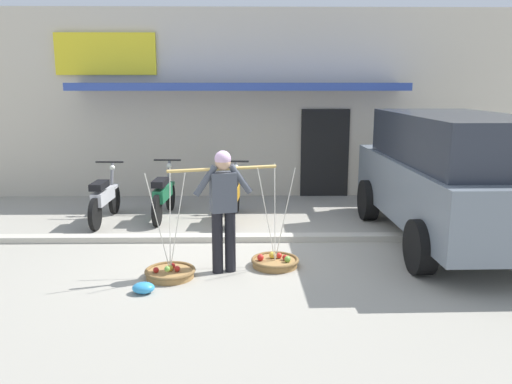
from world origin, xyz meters
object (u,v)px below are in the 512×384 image
(fruit_basket_right_side, at_px, (170,272))
(motorcycle_second_in_row, at_px, (163,195))
(fruit_vendor, at_px, (223,203))
(parked_truck, at_px, (452,174))
(plastic_litter_bag, at_px, (143,288))
(motorcycle_third_in_row, at_px, (233,197))
(motorcycle_nearest_shop, at_px, (104,198))
(fruit_basket_left_side, at_px, (275,261))

(fruit_basket_right_side, xyz_separation_m, motorcycle_second_in_row, (-0.58, 3.16, 0.38))
(fruit_vendor, height_order, fruit_basket_right_side, fruit_vendor)
(fruit_vendor, height_order, parked_truck, parked_truck)
(fruit_vendor, distance_m, plastic_litter_bag, 1.52)
(motorcycle_second_in_row, xyz_separation_m, motorcycle_third_in_row, (1.34, -0.20, 0.00))
(motorcycle_nearest_shop, height_order, motorcycle_second_in_row, same)
(fruit_vendor, xyz_separation_m, motorcycle_second_in_row, (-1.30, 2.95, -0.52))
(fruit_vendor, relative_size, motorcycle_nearest_shop, 0.93)
(motorcycle_second_in_row, bearing_deg, motorcycle_third_in_row, -8.60)
(motorcycle_nearest_shop, bearing_deg, fruit_vendor, -48.75)
(motorcycle_nearest_shop, bearing_deg, motorcycle_third_in_row, 1.28)
(parked_truck, bearing_deg, fruit_basket_right_side, -160.59)
(motorcycle_second_in_row, relative_size, parked_truck, 0.38)
(fruit_basket_right_side, relative_size, plastic_litter_bag, 5.18)
(fruit_vendor, xyz_separation_m, fruit_basket_left_side, (0.72, 0.21, -0.90))
(fruit_vendor, distance_m, parked_truck, 3.86)
(fruit_basket_right_side, bearing_deg, plastic_litter_bag, -115.38)
(fruit_vendor, relative_size, fruit_basket_right_side, 1.17)
(fruit_vendor, xyz_separation_m, motorcycle_third_in_row, (0.05, 2.75, -0.52))
(motorcycle_nearest_shop, xyz_separation_m, motorcycle_third_in_row, (2.41, 0.05, 0.00))
(fruit_basket_right_side, relative_size, parked_truck, 0.30)
(fruit_basket_left_side, xyz_separation_m, motorcycle_nearest_shop, (-3.08, 2.49, 0.38))
(parked_truck, height_order, plastic_litter_bag, parked_truck)
(fruit_basket_left_side, distance_m, parked_truck, 3.28)
(fruit_basket_right_side, xyz_separation_m, parked_truck, (4.34, 1.53, 1.06))
(motorcycle_third_in_row, distance_m, plastic_litter_bag, 3.66)
(plastic_litter_bag, bearing_deg, motorcycle_second_in_row, 94.96)
(motorcycle_third_in_row, bearing_deg, motorcycle_nearest_shop, -178.72)
(fruit_vendor, bearing_deg, motorcycle_nearest_shop, 131.25)
(fruit_vendor, distance_m, motorcycle_nearest_shop, 3.62)
(motorcycle_nearest_shop, relative_size, parked_truck, 0.38)
(fruit_basket_right_side, xyz_separation_m, motorcycle_third_in_row, (0.77, 2.96, 0.38))
(fruit_basket_right_side, distance_m, motorcycle_third_in_row, 3.08)
(fruit_basket_left_side, relative_size, motorcycle_nearest_shop, 0.80)
(motorcycle_nearest_shop, bearing_deg, parked_truck, -12.93)
(fruit_basket_left_side, height_order, plastic_litter_bag, fruit_basket_left_side)
(motorcycle_second_in_row, height_order, plastic_litter_bag, motorcycle_second_in_row)
(motorcycle_second_in_row, bearing_deg, plastic_litter_bag, -85.04)
(motorcycle_third_in_row, relative_size, plastic_litter_bag, 6.50)
(motorcycle_third_in_row, bearing_deg, fruit_vendor, -90.99)
(fruit_basket_left_side, relative_size, motorcycle_second_in_row, 0.80)
(parked_truck, bearing_deg, fruit_basket_left_side, -158.92)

